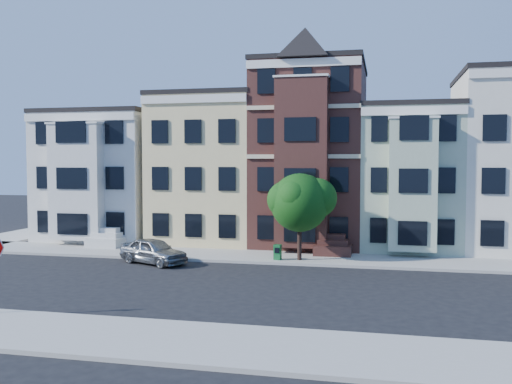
% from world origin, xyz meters
% --- Properties ---
extents(ground, '(120.00, 120.00, 0.00)m').
position_xyz_m(ground, '(0.00, 0.00, 0.00)').
color(ground, black).
extents(far_sidewalk, '(60.00, 4.00, 0.15)m').
position_xyz_m(far_sidewalk, '(0.00, 8.00, 0.07)').
color(far_sidewalk, '#9E9B93').
rests_on(far_sidewalk, ground).
extents(near_sidewalk, '(60.00, 4.00, 0.15)m').
position_xyz_m(near_sidewalk, '(0.00, -8.00, 0.07)').
color(near_sidewalk, '#9E9B93').
rests_on(near_sidewalk, ground).
extents(house_white, '(8.00, 9.00, 9.00)m').
position_xyz_m(house_white, '(-15.00, 14.50, 4.50)').
color(house_white, silver).
rests_on(house_white, ground).
extents(house_yellow, '(7.00, 9.00, 10.00)m').
position_xyz_m(house_yellow, '(-7.00, 14.50, 5.00)').
color(house_yellow, beige).
rests_on(house_yellow, ground).
extents(house_brown, '(7.00, 9.00, 12.00)m').
position_xyz_m(house_brown, '(0.00, 14.50, 6.00)').
color(house_brown, '#3F1F1A').
rests_on(house_brown, ground).
extents(house_green, '(6.00, 9.00, 9.00)m').
position_xyz_m(house_green, '(6.50, 14.50, 4.50)').
color(house_green, '#A4B69A').
rests_on(house_green, ground).
extents(street_tree, '(5.69, 5.69, 6.03)m').
position_xyz_m(street_tree, '(0.27, 7.04, 3.17)').
color(street_tree, '#155112').
rests_on(street_tree, far_sidewalk).
extents(parked_car, '(4.55, 3.32, 1.44)m').
position_xyz_m(parked_car, '(-7.61, 4.89, 0.72)').
color(parked_car, gray).
rests_on(parked_car, ground).
extents(newspaper_box, '(0.43, 0.39, 0.86)m').
position_xyz_m(newspaper_box, '(-0.94, 6.84, 0.58)').
color(newspaper_box, '#135C29').
rests_on(newspaper_box, far_sidewalk).
extents(fire_hydrant, '(0.30, 0.30, 0.68)m').
position_xyz_m(fire_hydrant, '(-9.01, 6.30, 0.49)').
color(fire_hydrant, silver).
rests_on(fire_hydrant, far_sidewalk).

